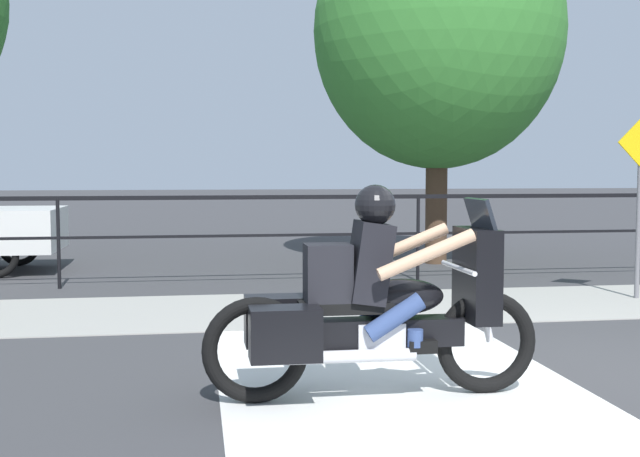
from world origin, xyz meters
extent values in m
plane|color=#38383A|center=(0.00, 0.00, 0.00)|extent=(120.00, 120.00, 0.00)
cube|color=#99968E|center=(0.00, 3.40, 0.01)|extent=(44.00, 2.40, 0.01)
cube|color=silver|center=(-1.72, -0.20, 0.00)|extent=(2.71, 6.00, 0.01)
cube|color=black|center=(0.00, 5.53, 1.25)|extent=(36.00, 0.04, 0.06)
cube|color=black|center=(0.00, 5.53, 0.70)|extent=(36.00, 0.03, 0.04)
cylinder|color=black|center=(-5.10, 5.53, 0.64)|extent=(0.05, 0.05, 1.28)
cylinder|color=black|center=(0.00, 5.53, 0.64)|extent=(0.05, 0.05, 1.28)
torus|color=black|center=(-1.14, -0.31, 0.38)|extent=(0.76, 0.11, 0.76)
torus|color=black|center=(-2.83, -0.31, 0.38)|extent=(0.76, 0.11, 0.76)
cube|color=black|center=(-1.98, -0.31, 0.48)|extent=(1.28, 0.22, 0.20)
cube|color=silver|center=(-1.95, -0.31, 0.43)|extent=(0.34, 0.26, 0.26)
ellipsoid|color=black|center=(-1.78, -0.31, 0.73)|extent=(0.62, 0.30, 0.26)
cube|color=black|center=(-2.15, -0.31, 0.67)|extent=(0.74, 0.28, 0.08)
cube|color=black|center=(-1.22, -0.31, 0.88)|extent=(0.20, 0.53, 0.67)
cube|color=#1E232B|center=(-1.20, -0.31, 1.32)|extent=(0.10, 0.45, 0.24)
cylinder|color=silver|center=(-1.36, -0.31, 0.93)|extent=(0.04, 0.70, 0.04)
cylinder|color=silver|center=(-2.18, -0.47, 0.35)|extent=(0.93, 0.09, 0.09)
cube|color=black|center=(-2.65, -0.55, 0.54)|extent=(0.48, 0.28, 0.36)
cube|color=black|center=(-2.65, -0.07, 0.54)|extent=(0.48, 0.28, 0.36)
cylinder|color=silver|center=(-1.17, -0.31, 0.63)|extent=(0.18, 0.06, 0.50)
cube|color=black|center=(-2.01, -0.31, 0.98)|extent=(0.32, 0.36, 0.59)
sphere|color=tan|center=(-1.97, -0.31, 1.37)|extent=(0.23, 0.23, 0.23)
sphere|color=black|center=(-1.97, -0.31, 1.39)|extent=(0.29, 0.29, 0.29)
cylinder|color=#33477A|center=(-1.86, -0.46, 0.61)|extent=(0.44, 0.13, 0.34)
cylinder|color=#33477A|center=(-1.71, -0.46, 0.46)|extent=(0.11, 0.11, 0.12)
cube|color=black|center=(-1.66, -0.46, 0.40)|extent=(0.20, 0.10, 0.09)
cylinder|color=#33477A|center=(-1.86, -0.16, 0.61)|extent=(0.44, 0.13, 0.34)
cylinder|color=#33477A|center=(-1.71, -0.16, 0.46)|extent=(0.11, 0.11, 0.12)
cube|color=black|center=(-1.66, -0.16, 0.40)|extent=(0.20, 0.10, 0.09)
cylinder|color=tan|center=(-1.69, -0.61, 1.06)|extent=(0.69, 0.09, 0.35)
cylinder|color=tan|center=(-1.69, -0.01, 1.06)|extent=(0.69, 0.09, 0.35)
cube|color=black|center=(-2.31, -0.31, 0.91)|extent=(0.32, 0.28, 0.42)
torus|color=black|center=(-6.22, 8.38, 0.35)|extent=(0.69, 0.11, 0.69)
cylinder|color=slate|center=(2.31, 3.51, 1.06)|extent=(0.06, 0.06, 2.12)
cylinder|color=#473323|center=(0.93, 7.65, 1.12)|extent=(0.38, 0.38, 2.24)
ellipsoid|color=#33752D|center=(0.93, 7.65, 4.01)|extent=(4.28, 4.28, 4.71)
camera|label=1|loc=(-3.23, -5.85, 1.64)|focal=45.00mm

